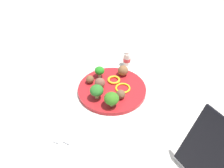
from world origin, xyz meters
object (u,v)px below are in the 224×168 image
at_px(pepper_ring_front_right, 114,80).
at_px(napkin, 71,129).
at_px(broccoli_floret_far_rim, 112,99).
at_px(yogurt_bottle, 127,59).
at_px(meatball_back_right, 123,71).
at_px(meatball_center, 90,79).
at_px(pepper_ring_near_rim, 123,88).
at_px(fork, 74,131).
at_px(broccoli_floret_center, 100,71).
at_px(meatball_front_right, 121,94).
at_px(meatball_back_left, 100,83).
at_px(knife, 66,127).
at_px(plate, 112,89).
at_px(broccoli_floret_mid_left, 97,91).

height_order(pepper_ring_front_right, napkin, pepper_ring_front_right).
bearing_deg(broccoli_floret_far_rim, yogurt_bottle, -165.30).
height_order(meatball_back_right, meatball_center, meatball_back_right).
bearing_deg(pepper_ring_near_rim, broccoli_floret_far_rim, 2.79).
distance_m(pepper_ring_front_right, fork, 0.29).
relative_size(broccoli_floret_center, meatball_front_right, 1.36).
height_order(meatball_back_left, knife, meatball_back_left).
bearing_deg(knife, broccoli_floret_center, -172.68).
height_order(plate, fork, plate).
bearing_deg(plate, pepper_ring_front_right, -161.11).
relative_size(meatball_center, yogurt_bottle, 0.47).
bearing_deg(broccoli_floret_far_rim, pepper_ring_near_rim, -177.21).
bearing_deg(napkin, broccoli_floret_center, -169.07).
relative_size(plate, fork, 2.31).
height_order(napkin, fork, fork).
bearing_deg(knife, broccoli_floret_mid_left, 172.55).
distance_m(meatball_back_right, napkin, 0.35).
relative_size(broccoli_floret_mid_left, meatball_back_left, 1.37).
distance_m(plate, yogurt_bottle, 0.20).
distance_m(broccoli_floret_center, knife, 0.30).
bearing_deg(pepper_ring_front_right, pepper_ring_near_rim, 63.50).
bearing_deg(meatball_front_right, meatball_center, -97.75).
relative_size(knife, yogurt_bottle, 2.04).
bearing_deg(yogurt_bottle, napkin, 0.10).
distance_m(broccoli_floret_far_rim, meatball_back_right, 0.19).
distance_m(meatball_center, pepper_ring_front_right, 0.10).
distance_m(plate, meatball_center, 0.10).
bearing_deg(broccoli_floret_mid_left, broccoli_floret_center, -153.35).
relative_size(broccoli_floret_mid_left, meatball_back_right, 1.30).
relative_size(broccoli_floret_far_rim, pepper_ring_front_right, 1.05).
bearing_deg(meatball_center, plate, 98.64).
distance_m(meatball_front_right, pepper_ring_front_right, 0.11).
xyz_separation_m(meatball_back_left, meatball_back_right, (-0.12, 0.05, 0.00)).
bearing_deg(pepper_ring_near_rim, meatball_back_right, -153.77).
bearing_deg(meatball_back_left, knife, 0.19).
relative_size(meatball_front_right, meatball_center, 1.08).
distance_m(broccoli_floret_mid_left, pepper_ring_near_rim, 0.12).
bearing_deg(meatball_center, broccoli_floret_mid_left, 48.87).
bearing_deg(plate, meatball_back_left, -67.29).
relative_size(broccoli_floret_center, yogurt_bottle, 0.68).
height_order(meatball_front_right, napkin, meatball_front_right).
relative_size(meatball_back_left, knife, 0.30).
bearing_deg(broccoli_floret_far_rim, meatball_center, -117.28).
height_order(plate, meatball_back_right, meatball_back_right).
bearing_deg(yogurt_bottle, plate, 8.20).
height_order(broccoli_floret_mid_left, meatball_back_right, broccoli_floret_mid_left).
distance_m(broccoli_floret_mid_left, napkin, 0.17).
bearing_deg(broccoli_floret_center, knife, 7.32).
bearing_deg(meatball_center, broccoli_floret_center, 165.02).
xyz_separation_m(meatball_center, knife, (0.24, 0.05, -0.03)).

